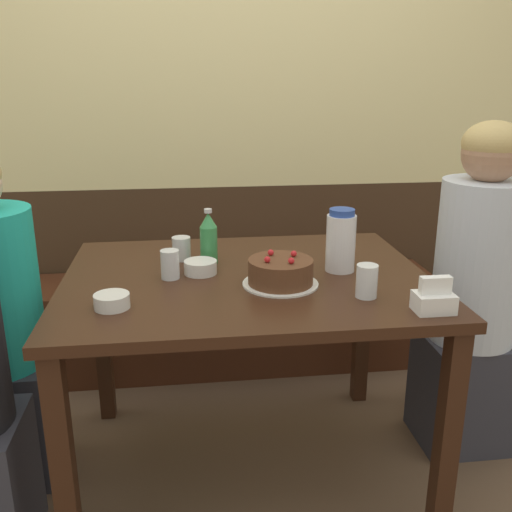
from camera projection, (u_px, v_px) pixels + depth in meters
ground_plane at (247, 467)px, 2.15m from camera, size 12.00×12.00×0.00m
back_wall at (222, 111)px, 2.77m from camera, size 4.80×0.04×2.50m
bench_seat at (229, 322)px, 2.87m from camera, size 2.05×0.38×0.46m
dining_table at (246, 302)px, 1.95m from camera, size 1.22×0.94×0.77m
birthday_cake at (281, 272)px, 1.82m from camera, size 0.24×0.24×0.10m
water_pitcher at (341, 241)px, 1.93m from camera, size 0.10×0.10×0.22m
soju_bottle at (209, 238)px, 2.02m from camera, size 0.06×0.06×0.20m
napkin_holder at (434, 299)px, 1.61m from camera, size 0.11×0.08×0.11m
bowl_soup_white at (112, 301)px, 1.64m from camera, size 0.10×0.10×0.04m
bowl_rice_small at (200, 267)px, 1.93m from camera, size 0.11×0.11×0.04m
bowl_side_dish at (289, 261)px, 2.01m from camera, size 0.12×0.12×0.04m
glass_water_tall at (181, 248)px, 2.07m from camera, size 0.07×0.07×0.08m
glass_tumbler_short at (170, 265)px, 1.87m from camera, size 0.06×0.06×0.10m
glass_shot_small at (367, 281)px, 1.71m from camera, size 0.07×0.07×0.10m
person_grey_tee at (474, 300)px, 2.14m from camera, size 0.34×0.31×1.27m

